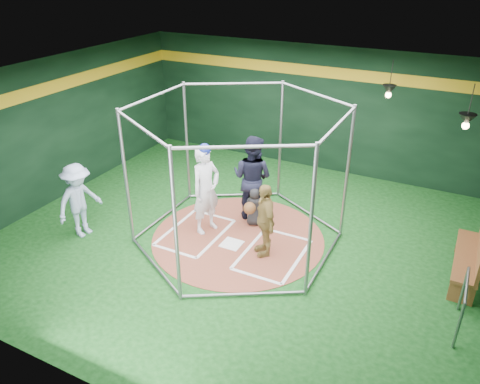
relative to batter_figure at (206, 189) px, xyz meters
The scene contains 15 objects.
room_shell 1.05m from the batter_figure, ahead, with size 10.10×9.10×3.53m.
clay_disc 1.30m from the batter_figure, ahead, with size 3.80×3.80×0.01m, color brown.
home_plate 1.32m from the batter_figure, 20.43° to the right, with size 0.43×0.43×0.01m, color white.
batter_box_left 1.07m from the batter_figure, 125.34° to the right, with size 1.17×1.77×0.01m.
batter_box_right 2.03m from the batter_figure, ahead, with size 1.17×1.77×0.01m.
batting_cage 0.90m from the batter_figure, ahead, with size 4.05×4.67×3.00m.
pendant_lamp_near 4.98m from the batter_figure, 50.46° to the left, with size 0.34×0.34×0.90m.
pendant_lamp_far 5.46m from the batter_figure, 22.80° to the left, with size 0.34×0.34×0.90m.
batter_figure is the anchor object (origin of this frame).
visitor_leopard 1.57m from the batter_figure, ahead, with size 0.93×0.39×1.59m, color tan.
catcher_figure 1.21m from the batter_figure, 38.37° to the left, with size 0.53×0.62×0.93m.
umpire 1.20m from the batter_figure, 57.74° to the left, with size 0.99×0.77×2.03m, color black.
bystander_blue 2.77m from the batter_figure, 149.40° to the right, with size 1.10×0.63×1.70m, color #A0B3D4.
dugout_bench 5.49m from the batter_figure, ahead, with size 0.45×1.95×1.14m.
steel_railing 5.41m from the batter_figure, ahead, with size 0.05×1.06×0.92m.
Camera 1 is at (4.01, -7.81, 5.63)m, focal length 35.00 mm.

